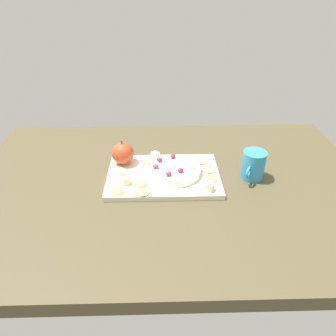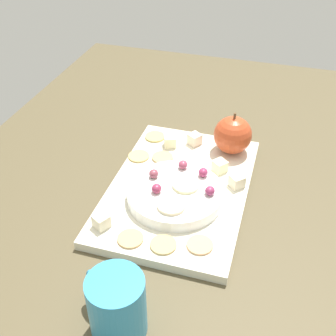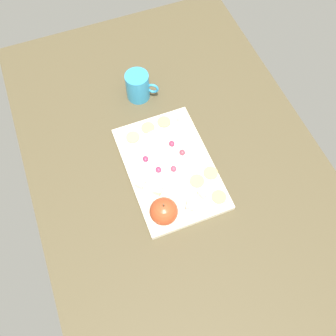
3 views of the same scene
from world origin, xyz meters
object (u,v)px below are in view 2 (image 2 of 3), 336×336
cheese_cube_1 (170,141)px  cracker_5 (155,137)px  apple_whole (233,135)px  cracker_0 (163,245)px  cracker_2 (200,245)px  cracker_3 (163,157)px  cheese_cube_0 (220,166)px  cup (117,306)px  grape_4 (203,172)px  platter (179,189)px  cheese_cube_2 (195,139)px  cracker_1 (139,156)px  apple_slice_1 (186,185)px  serving_dish (175,194)px  cheese_cube_4 (101,221)px  cheese_cube_3 (237,181)px  grape_1 (183,165)px  cracker_4 (130,239)px  grape_3 (210,191)px  apple_slice_0 (171,205)px  grape_2 (154,173)px  grape_0 (159,189)px

cheese_cube_1 → cracker_5: size_ratio=0.56×
apple_whole → cracker_0: (29.07, -5.71, -3.65)cm
cracker_2 → cracker_3: same height
cheese_cube_0 → cup: bearing=-10.4°
grape_4 → cracker_0: bearing=-8.9°
platter → cracker_2: cracker_2 is taller
cracker_0 → cracker_5: (-29.32, -10.88, 0.00)cm
cheese_cube_1 → grape_4: (10.70, 9.43, 1.86)cm
cheese_cube_2 → cracker_1: cheese_cube_2 is taller
apple_slice_1 → serving_dish: bearing=-50.0°
cracker_2 → cup: 17.90cm
serving_dish → cracker_5: bearing=-152.0°
cracker_5 → cup: (43.75, 9.02, 2.92)cm
cheese_cube_4 → cheese_cube_3: bearing=130.5°
cup → platter: bearing=179.3°
cracker_5 → grape_4: (12.92, 13.43, 2.83)cm
cracker_2 → cracker_3: 24.39cm
platter → apple_slice_1: bearing=36.0°
cheese_cube_3 → grape_1: 10.39cm
apple_whole → cracker_5: size_ratio=1.82×
cheese_cube_2 → cracker_0: bearing=4.2°
cracker_4 → cheese_cube_4: bearing=-104.4°
grape_3 → apple_slice_0: size_ratio=0.40×
cheese_cube_3 → apple_slice_0: 14.60cm
serving_dish → grape_4: bearing=142.7°
serving_dish → grape_2: (-2.36, -4.66, 1.88)cm
serving_dish → cheese_cube_3: size_ratio=7.30×
cheese_cube_0 → cup: cup is taller
cheese_cube_4 → cracker_2: size_ratio=0.56×
cracker_4 → grape_2: (-13.96, -0.52, 2.78)cm
cracker_1 → cracker_2: 26.42cm
platter → cheese_cube_4: (13.98, -9.50, 2.04)cm
cheese_cube_0 → cracker_0: bearing=-12.4°
apple_slice_1 → cracker_4: bearing=-23.9°
cheese_cube_2 → apple_slice_0: 22.69cm
serving_dish → cracker_3: size_ratio=4.05×
cracker_5 → grape_2: bearing=17.5°
grape_0 → cheese_cube_0: bearing=144.8°
grape_1 → apple_slice_1: (5.00, 1.87, -0.48)cm
cracker_2 → grape_2: 16.92cm
cheese_cube_4 → grape_4: bearing=138.3°
cheese_cube_4 → grape_2: bearing=158.0°
grape_3 → cracker_1: bearing=-120.4°
cheese_cube_4 → grape_0: bearing=139.2°
cheese_cube_3 → cracker_2: cheese_cube_3 is taller
apple_whole → cracker_5: bearing=-90.9°
cracker_5 → grape_0: grape_0 is taller
cracker_1 → cracker_5: size_ratio=1.00×
cracker_1 → apple_slice_0: 18.60cm
cracker_2 → cracker_5: bearing=-149.4°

